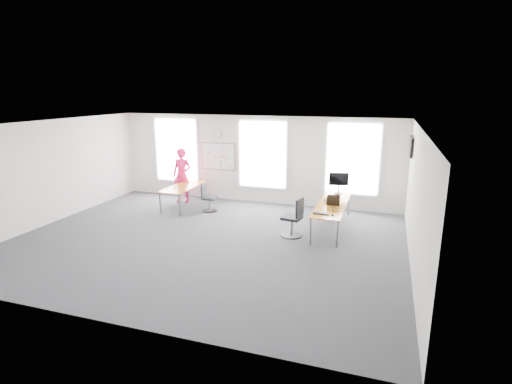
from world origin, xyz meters
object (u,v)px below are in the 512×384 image
(desk_left, at_px, (184,188))
(headphones, at_px, (335,209))
(monitor, at_px, (339,181))
(chair_left, at_px, (208,199))
(keyboard, at_px, (321,214))
(chair_right, at_px, (294,220))
(person, at_px, (182,175))
(desk_right, at_px, (332,205))

(desk_left, relative_size, headphones, 12.08)
(headphones, bearing_deg, monitor, 111.76)
(monitor, bearing_deg, headphones, -99.38)
(chair_left, distance_m, headphones, 4.38)
(keyboard, bearing_deg, monitor, 78.61)
(chair_right, xyz_separation_m, keyboard, (0.73, -0.09, 0.26))
(chair_right, bearing_deg, headphones, 116.72)
(desk_left, distance_m, person, 0.77)
(monitor, bearing_deg, keyboard, -108.15)
(chair_left, distance_m, monitor, 4.20)
(desk_right, bearing_deg, headphones, -75.63)
(chair_left, bearing_deg, person, 54.85)
(person, distance_m, keyboard, 5.70)
(desk_left, height_order, person, person)
(desk_left, height_order, headphones, headphones)
(desk_left, height_order, keyboard, keyboard)
(keyboard, xyz_separation_m, monitor, (0.15, 2.25, 0.39))
(chair_right, height_order, person, person)
(chair_left, xyz_separation_m, headphones, (4.22, -1.11, 0.37))
(chair_left, distance_m, person, 1.61)
(chair_left, xyz_separation_m, keyboard, (3.91, -1.51, 0.34))
(chair_left, bearing_deg, headphones, -110.11)
(chair_left, relative_size, person, 0.48)
(keyboard, bearing_deg, chair_right, 165.60)
(desk_right, xyz_separation_m, person, (-5.37, 1.19, 0.27))
(desk_left, bearing_deg, headphones, -13.68)
(chair_right, relative_size, person, 0.56)
(chair_right, bearing_deg, person, -105.86)
(keyboard, relative_size, headphones, 2.51)
(desk_right, height_order, chair_left, chair_left)
(chair_left, relative_size, keyboard, 2.18)
(desk_left, xyz_separation_m, chair_left, (0.93, -0.15, -0.27))
(desk_left, relative_size, chair_left, 2.21)
(desk_left, distance_m, monitor, 5.06)
(person, bearing_deg, chair_left, -30.30)
(desk_right, xyz_separation_m, desk_left, (-4.99, 0.58, -0.00))
(desk_right, height_order, headphones, headphones)
(desk_left, bearing_deg, person, 122.20)
(chair_right, xyz_separation_m, chair_left, (-3.19, 1.42, -0.07))
(chair_right, bearing_deg, monitor, 167.70)
(monitor, bearing_deg, person, 165.61)
(keyboard, distance_m, monitor, 2.29)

